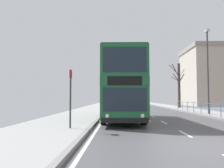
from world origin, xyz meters
TOP-DOWN VIEW (x-y plane):
  - ground at (-0.72, -0.00)m, footprint 15.80×140.00m
  - double_decker_bus_main at (-2.59, 8.89)m, footprint 2.69×10.24m
  - pedestrian_railing_far_kerb at (4.45, 9.39)m, footprint 0.05×24.70m
  - bus_stop_sign_near at (-5.16, 3.27)m, footprint 0.08×0.44m
  - street_lamp_far_side at (5.21, 13.70)m, footprint 0.28×0.60m
  - bare_tree_far_00 at (6.01, 27.18)m, footprint 2.47×2.12m
  - background_building_00 at (14.63, 36.83)m, footprint 9.61×11.16m

SIDE VIEW (x-z plane):
  - ground at x=-0.72m, z-range -0.06..0.14m
  - pedestrian_railing_far_kerb at x=4.45m, z-range 0.32..1.33m
  - bus_stop_sign_near at x=-5.16m, z-range 0.45..3.21m
  - double_decker_bus_main at x=-2.59m, z-range 0.10..4.49m
  - bare_tree_far_00 at x=6.01m, z-range 0.29..6.75m
  - street_lamp_far_side at x=5.21m, z-range 0.75..8.38m
  - background_building_00 at x=14.63m, z-range 0.03..10.93m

